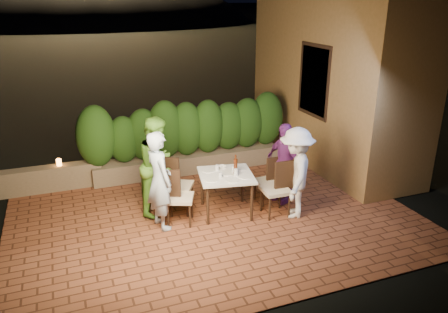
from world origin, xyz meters
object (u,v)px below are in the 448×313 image
diner_green (159,165)px  diner_purple (284,163)px  chair_left_front (180,197)px  chair_left_back (178,185)px  diner_white (296,173)px  chair_right_front (276,189)px  beer_bottle (236,164)px  parapet_lamp (59,162)px  diner_blue (159,181)px  dining_table (226,194)px  chair_right_back (267,181)px  bowl (222,167)px

diner_green → diner_purple: (2.28, -0.42, -0.12)m
chair_left_front → chair_left_back: size_ratio=0.94×
diner_white → chair_left_back: bearing=-83.9°
chair_left_front → diner_green: 0.72m
chair_left_back → chair_right_front: (1.57, -0.74, -0.02)m
diner_purple → beer_bottle: bearing=-96.8°
chair_left_front → parapet_lamp: (-1.89, 2.23, 0.08)m
beer_bottle → diner_purple: (1.02, 0.10, -0.15)m
parapet_lamp → diner_blue: bearing=-55.4°
dining_table → chair_right_back: size_ratio=1.05×
chair_left_back → diner_blue: diner_blue is taller
beer_bottle → chair_right_back: bearing=11.1°
chair_right_front → chair_right_back: (0.08, 0.50, -0.06)m
chair_left_back → chair_right_back: size_ratio=1.17×
dining_table → chair_right_back: 0.89m
beer_bottle → diner_blue: 1.38m
chair_left_front → diner_white: 2.05m
bowl → parapet_lamp: bearing=146.5°
chair_left_back → diner_white: size_ratio=0.64×
beer_bottle → chair_left_front: bearing=-177.6°
dining_table → bowl: (0.05, 0.31, 0.39)m
dining_table → bowl: size_ratio=6.08×
diner_green → diner_blue: bearing=-155.9°
dining_table → diner_green: diner_green is taller
chair_left_front → chair_right_back: size_ratio=1.10×
bowl → diner_green: diner_green is taller
diner_white → diner_purple: bearing=-157.3°
bowl → diner_green: size_ratio=0.09×
beer_bottle → diner_green: 1.36m
diner_blue → diner_white: diner_blue is taller
chair_right_front → parapet_lamp: chair_right_front is taller
bowl → diner_green: 1.16m
chair_left_back → diner_purple: bearing=21.2°
chair_left_back → diner_white: diner_white is taller
chair_left_front → diner_white: size_ratio=0.60×
chair_right_back → diner_purple: diner_purple is taller
parapet_lamp → diner_white: bearing=-34.9°
bowl → diner_purple: bearing=-11.4°
chair_right_back → diner_green: (-1.97, 0.38, 0.44)m
diner_blue → diner_green: 0.59m
bowl → chair_right_back: bearing=-13.1°
bowl → diner_blue: bearing=-162.6°
dining_table → diner_green: size_ratio=0.52×
chair_right_front → diner_blue: (-2.00, 0.30, 0.35)m
chair_right_back → diner_green: 2.05m
diner_green → diner_purple: 2.32m
chair_left_front → diner_purple: 2.09m
parapet_lamp → diner_purple: bearing=-27.8°
beer_bottle → bowl: 0.39m
chair_left_front → chair_right_back: chair_left_front is taller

